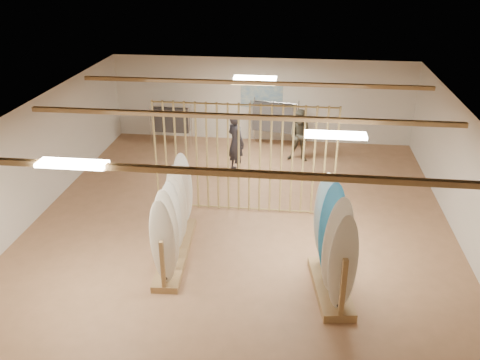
# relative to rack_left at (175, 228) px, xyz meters

# --- Properties ---
(floor) EXTENTS (12.00, 12.00, 0.00)m
(floor) POSITION_rel_rack_left_xyz_m (1.22, 1.43, -0.66)
(floor) COLOR #9E6F4C
(floor) RESTS_ON ground
(ceiling) EXTENTS (12.00, 12.00, 0.00)m
(ceiling) POSITION_rel_rack_left_xyz_m (1.22, 1.43, 2.14)
(ceiling) COLOR #98968F
(ceiling) RESTS_ON ground
(wall_back) EXTENTS (12.00, 0.00, 12.00)m
(wall_back) POSITION_rel_rack_left_xyz_m (1.22, 7.43, 0.74)
(wall_back) COLOR beige
(wall_back) RESTS_ON ground
(wall_left) EXTENTS (0.00, 12.00, 12.00)m
(wall_left) POSITION_rel_rack_left_xyz_m (-3.78, 1.43, 0.74)
(wall_left) COLOR beige
(wall_left) RESTS_ON ground
(wall_right) EXTENTS (0.00, 12.00, 12.00)m
(wall_right) POSITION_rel_rack_left_xyz_m (6.22, 1.43, 0.74)
(wall_right) COLOR beige
(wall_right) RESTS_ON ground
(ceiling_slats) EXTENTS (9.50, 6.12, 0.10)m
(ceiling_slats) POSITION_rel_rack_left_xyz_m (1.22, 1.43, 2.06)
(ceiling_slats) COLOR #9A7446
(ceiling_slats) RESTS_ON ground
(light_panels) EXTENTS (1.20, 0.35, 0.06)m
(light_panels) POSITION_rel_rack_left_xyz_m (1.22, 1.43, 2.08)
(light_panels) COLOR white
(light_panels) RESTS_ON ground
(bamboo_partition) EXTENTS (4.45, 0.05, 2.78)m
(bamboo_partition) POSITION_rel_rack_left_xyz_m (1.22, 2.23, 0.74)
(bamboo_partition) COLOR tan
(bamboo_partition) RESTS_ON ground
(poster) EXTENTS (1.40, 0.03, 0.90)m
(poster) POSITION_rel_rack_left_xyz_m (1.22, 7.41, 0.94)
(poster) COLOR #2D629D
(poster) RESTS_ON ground
(rack_left) EXTENTS (0.71, 2.77, 1.92)m
(rack_left) POSITION_rel_rack_left_xyz_m (0.00, 0.00, 0.00)
(rack_left) COLOR #9A7446
(rack_left) RESTS_ON floor
(rack_right) EXTENTS (0.88, 1.95, 2.19)m
(rack_right) POSITION_rel_rack_left_xyz_m (3.27, -0.87, 0.08)
(rack_right) COLOR #9A7446
(rack_right) RESTS_ON floor
(clothing_rack_a) EXTENTS (1.29, 0.35, 1.38)m
(clothing_rack_a) POSITION_rel_rack_left_xyz_m (-1.68, 6.48, 0.24)
(clothing_rack_a) COLOR silver
(clothing_rack_a) RESTS_ON floor
(clothing_rack_b) EXTENTS (1.46, 0.63, 1.59)m
(clothing_rack_b) POSITION_rel_rack_left_xyz_m (1.70, 6.74, 0.38)
(clothing_rack_b) COLOR silver
(clothing_rack_b) RESTS_ON floor
(shopper_a) EXTENTS (0.87, 0.87, 2.01)m
(shopper_a) POSITION_rel_rack_left_xyz_m (0.71, 4.66, 0.35)
(shopper_a) COLOR #2A2931
(shopper_a) RESTS_ON floor
(shopper_b) EXTENTS (0.96, 0.79, 1.84)m
(shopper_b) POSITION_rel_rack_left_xyz_m (2.58, 5.71, 0.26)
(shopper_b) COLOR #403C31
(shopper_b) RESTS_ON floor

